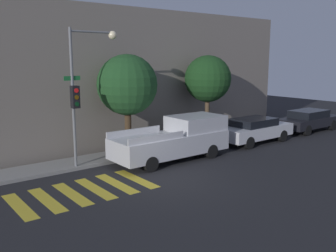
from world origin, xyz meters
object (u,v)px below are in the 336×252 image
object	(u,v)px
traffic_light_pole	(83,81)
tree_near_corner	(127,85)
tree_midblock	(208,79)
sedan_near_corner	(254,129)
pickup_truck	(176,139)
sedan_middle	(309,120)

from	to	relation	value
traffic_light_pole	tree_near_corner	size ratio (longest dim) A/B	1.21
tree_midblock	sedan_near_corner	bearing A→B (deg)	-44.29
tree_near_corner	tree_midblock	size ratio (longest dim) A/B	1.01
pickup_truck	sedan_near_corner	xyz separation A→B (m)	(5.51, 0.00, -0.21)
sedan_middle	pickup_truck	bearing A→B (deg)	-180.00
traffic_light_pole	sedan_near_corner	xyz separation A→B (m)	(9.39, -1.27, -2.93)
sedan_near_corner	tree_midblock	world-z (taller)	tree_midblock
tree_near_corner	tree_midblock	bearing A→B (deg)	0.00
sedan_near_corner	tree_near_corner	bearing A→B (deg)	165.44
sedan_middle	sedan_near_corner	bearing A→B (deg)	-180.00
sedan_near_corner	sedan_middle	distance (m)	5.35
pickup_truck	sedan_middle	xyz separation A→B (m)	(10.85, 0.00, -0.23)
sedan_near_corner	tree_midblock	size ratio (longest dim) A/B	0.96
pickup_truck	tree_near_corner	xyz separation A→B (m)	(-1.46, 1.81, 2.40)
traffic_light_pole	sedan_middle	xyz separation A→B (m)	(14.73, -1.27, -2.94)
sedan_middle	traffic_light_pole	bearing A→B (deg)	175.06
sedan_near_corner	tree_midblock	bearing A→B (deg)	135.71
sedan_near_corner	tree_near_corner	xyz separation A→B (m)	(-6.96, 1.81, 2.62)
traffic_light_pole	tree_near_corner	distance (m)	2.50
pickup_truck	tree_midblock	xyz separation A→B (m)	(3.65, 1.81, 2.51)
pickup_truck	tree_near_corner	size ratio (longest dim) A/B	1.16
sedan_near_corner	sedan_middle	bearing A→B (deg)	0.00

